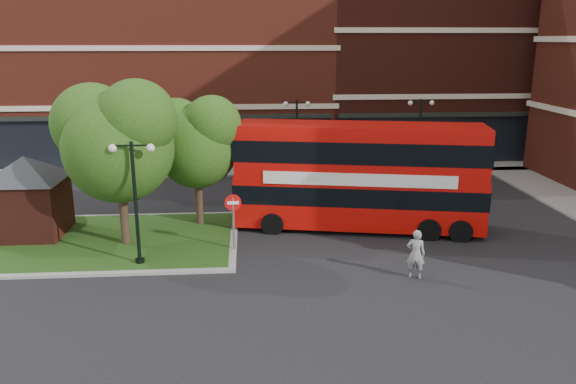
{
  "coord_description": "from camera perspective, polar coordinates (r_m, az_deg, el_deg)",
  "views": [
    {
      "loc": [
        -1.15,
        -20.9,
        8.71
      ],
      "look_at": [
        0.64,
        3.57,
        2.0
      ],
      "focal_mm": 35.0,
      "sensor_mm": 36.0,
      "label": 1
    }
  ],
  "objects": [
    {
      "name": "bus",
      "position": [
        26.21,
        7.21,
        2.27
      ],
      "size": [
        11.69,
        4.76,
        4.35
      ],
      "rotation": [
        0.0,
        0.0,
        -0.2
      ],
      "color": "#B80B07",
      "rests_on": "ground"
    },
    {
      "name": "lamp_far_left",
      "position": [
        36.03,
        0.89,
        5.89
      ],
      "size": [
        1.72,
        0.36,
        5.0
      ],
      "color": "black",
      "rests_on": "ground"
    },
    {
      "name": "terrace_far_left",
      "position": [
        45.46,
        -13.19,
        12.75
      ],
      "size": [
        26.0,
        12.0,
        14.0
      ],
      "primitive_type": "cube",
      "color": "maroon",
      "rests_on": "ground"
    },
    {
      "name": "lamp_island",
      "position": [
        22.34,
        -15.26,
        -0.53
      ],
      "size": [
        1.72,
        0.36,
        5.0
      ],
      "color": "black",
      "rests_on": "ground"
    },
    {
      "name": "tree_island_west",
      "position": [
        24.42,
        -17.09,
        5.39
      ],
      "size": [
        5.4,
        4.71,
        7.21
      ],
      "color": "#2D2116",
      "rests_on": "ground"
    },
    {
      "name": "lamp_far_right",
      "position": [
        37.58,
        13.19,
        5.89
      ],
      "size": [
        1.72,
        0.36,
        5.0
      ],
      "color": "black",
      "rests_on": "ground"
    },
    {
      "name": "traffic_island",
      "position": [
        26.32,
        -19.08,
        -4.75
      ],
      "size": [
        12.6,
        7.6,
        0.15
      ],
      "color": "gray",
      "rests_on": "ground"
    },
    {
      "name": "car_silver",
      "position": [
        36.33,
        -2.51,
        2.43
      ],
      "size": [
        3.85,
        1.93,
        1.26
      ],
      "primitive_type": "imported",
      "rotation": [
        0.0,
        0.0,
        1.45
      ],
      "color": "silver",
      "rests_on": "ground"
    },
    {
      "name": "ground",
      "position": [
        22.68,
        -0.97,
        -7.3
      ],
      "size": [
        120.0,
        120.0,
        0.0
      ],
      "primitive_type": "plane",
      "color": "black",
      "rests_on": "ground"
    },
    {
      "name": "tree_island_east",
      "position": [
        26.46,
        -9.44,
        5.37
      ],
      "size": [
        4.46,
        3.9,
        6.29
      ],
      "color": "#2D2116",
      "rests_on": "ground"
    },
    {
      "name": "pavement_far",
      "position": [
        38.41,
        -2.37,
        2.26
      ],
      "size": [
        44.0,
        3.0,
        0.12
      ],
      "primitive_type": "cube",
      "color": "slate",
      "rests_on": "ground"
    },
    {
      "name": "car_white",
      "position": [
        37.39,
        9.73,
        2.6
      ],
      "size": [
        3.92,
        1.5,
        1.27
      ],
      "primitive_type": "imported",
      "rotation": [
        0.0,
        0.0,
        1.61
      ],
      "color": "silver",
      "rests_on": "ground"
    },
    {
      "name": "terrace_far_right",
      "position": [
        47.4,
        14.9,
        13.94
      ],
      "size": [
        18.0,
        12.0,
        16.0
      ],
      "primitive_type": "cube",
      "color": "#471911",
      "rests_on": "ground"
    },
    {
      "name": "woman",
      "position": [
        21.61,
        12.85,
        -6.16
      ],
      "size": [
        0.8,
        0.64,
        1.9
      ],
      "primitive_type": "imported",
      "rotation": [
        0.0,
        0.0,
        2.83
      ],
      "color": "gray",
      "rests_on": "ground"
    },
    {
      "name": "kiosk",
      "position": [
        27.53,
        -25.02,
        0.4
      ],
      "size": [
        6.51,
        6.51,
        3.6
      ],
      "color": "#471911",
      "rests_on": "traffic_island"
    },
    {
      "name": "no_entry_sign",
      "position": [
        23.46,
        -5.59,
        -1.95
      ],
      "size": [
        0.69,
        0.1,
        2.5
      ],
      "rotation": [
        0.0,
        0.0,
        0.06
      ],
      "color": "slate",
      "rests_on": "ground"
    }
  ]
}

